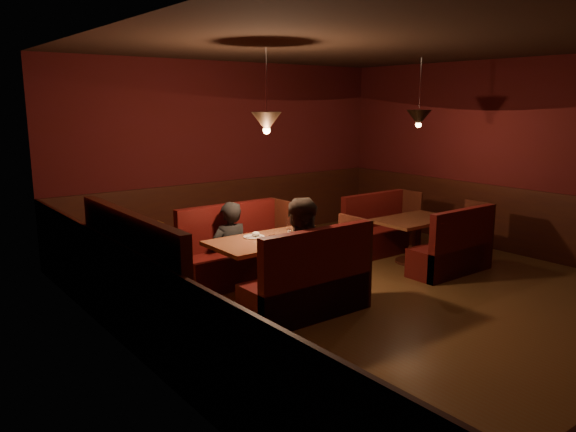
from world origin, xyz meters
TOP-DOWN VIEW (x-y plane):
  - room at (-0.28, 0.05)m, footprint 6.02×7.02m
  - main_table at (-1.14, 0.76)m, footprint 1.33×0.81m
  - main_bench_far at (-1.12, 1.52)m, footprint 1.46×0.52m
  - main_bench_near at (-1.12, 0.01)m, footprint 1.46×0.52m
  - second_table at (1.37, 0.72)m, footprint 1.15×0.73m
  - second_bench_far at (1.39, 1.40)m, footprint 1.27×0.47m
  - second_bench_near at (1.39, 0.03)m, footprint 1.27×0.47m
  - diner_a at (-1.24, 1.45)m, footprint 0.53×0.36m
  - diner_b at (-1.08, 0.15)m, footprint 0.81×0.65m

SIDE VIEW (x-z plane):
  - second_bench_far at x=1.39m, z-range -0.16..0.74m
  - second_bench_near at x=1.39m, z-range -0.16..0.74m
  - main_bench_far at x=-1.12m, z-range -0.18..0.82m
  - main_bench_near at x=-1.12m, z-range -0.18..0.82m
  - second_table at x=1.37m, z-range 0.16..0.80m
  - main_table at x=-1.14m, z-range 0.08..1.01m
  - diner_a at x=-1.24m, z-range 0.00..1.42m
  - diner_b at x=-1.08m, z-range 0.00..1.62m
  - room at x=-0.28m, z-range -0.41..2.51m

